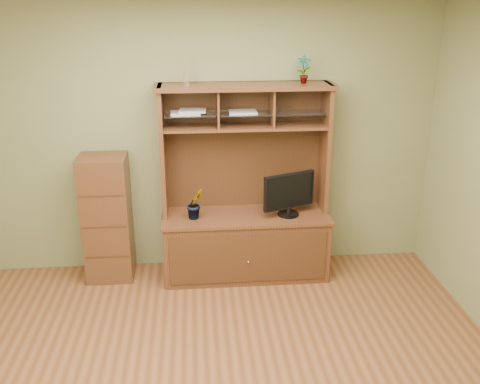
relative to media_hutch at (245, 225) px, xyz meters
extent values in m
cube|color=olive|center=(-0.35, 0.28, 0.83)|extent=(4.50, 0.02, 2.70)
cube|color=#402012|center=(0.00, -0.02, -0.21)|extent=(1.60, 0.55, 0.62)
cube|color=#391F0F|center=(0.00, -0.30, -0.21)|extent=(1.50, 0.01, 0.50)
sphere|color=silver|center=(0.00, -0.32, -0.24)|extent=(0.02, 0.02, 0.02)
cube|color=#402012|center=(0.00, -0.02, 0.11)|extent=(1.64, 0.59, 0.03)
cube|color=#402012|center=(-0.78, 0.08, 0.75)|extent=(0.04, 0.35, 1.25)
cube|color=#402012|center=(0.78, 0.08, 0.75)|extent=(0.04, 0.35, 1.25)
cube|color=#391F0F|center=(0.00, 0.24, 0.75)|extent=(1.52, 0.02, 1.25)
cube|color=#402012|center=(0.00, 0.08, 1.36)|extent=(1.66, 0.40, 0.04)
cube|color=#402012|center=(0.00, 0.08, 0.98)|extent=(1.52, 0.32, 0.02)
cube|color=#402012|center=(-0.25, 0.08, 1.16)|extent=(0.02, 0.31, 0.35)
cube|color=#402012|center=(0.25, 0.08, 1.16)|extent=(0.02, 0.31, 0.35)
cube|color=silver|center=(0.00, 0.07, 1.11)|extent=(1.50, 0.27, 0.01)
cylinder|color=black|center=(0.41, -0.08, 0.14)|extent=(0.21, 0.21, 0.02)
cylinder|color=black|center=(0.41, -0.08, 0.18)|extent=(0.04, 0.04, 0.07)
cube|color=black|center=(0.41, -0.08, 0.38)|extent=(0.51, 0.24, 0.35)
imported|color=#2D6021|center=(-0.49, -0.08, 0.28)|extent=(0.20, 0.18, 0.31)
imported|color=#3A6824|center=(0.54, 0.08, 1.50)|extent=(0.14, 0.11, 0.25)
cylinder|color=silver|center=(-0.54, 0.08, 1.43)|extent=(0.05, 0.05, 0.09)
cylinder|color=#987A4C|center=(-0.54, 0.08, 1.56)|extent=(0.03, 0.03, 0.17)
cube|color=#AAABAF|center=(-0.56, 0.08, 1.12)|extent=(0.28, 0.22, 0.02)
cube|color=#AAABAF|center=(-0.49, 0.08, 1.14)|extent=(0.26, 0.21, 0.02)
cube|color=#AAABAF|center=(-0.02, 0.08, 1.12)|extent=(0.26, 0.20, 0.02)
cube|color=#402012|center=(-1.35, 0.05, 0.10)|extent=(0.45, 0.40, 1.25)
cube|color=#391F0F|center=(-1.35, -0.15, -0.21)|extent=(0.41, 0.01, 0.02)
cube|color=#391F0F|center=(-1.35, -0.15, 0.10)|extent=(0.41, 0.01, 0.01)
cube|color=#391F0F|center=(-1.35, -0.15, 0.42)|extent=(0.41, 0.01, 0.01)
camera|label=1|loc=(-0.48, -4.83, 2.16)|focal=40.00mm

